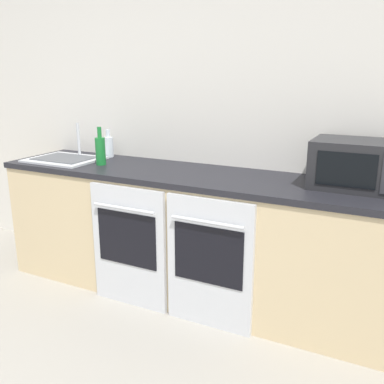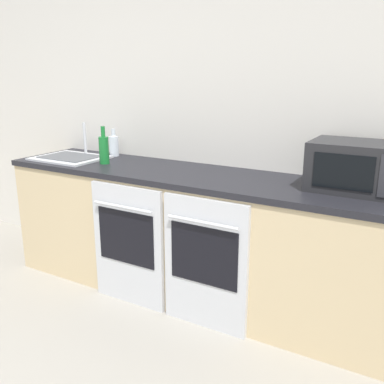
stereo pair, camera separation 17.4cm
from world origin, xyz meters
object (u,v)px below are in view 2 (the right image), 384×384
microwave (358,167)px  oven_right (205,264)px  oven_left (128,245)px  bottle_green (104,149)px  sink (71,157)px  bottle_clear (114,145)px

microwave → oven_right: bearing=-151.3°
oven_left → bottle_green: (-0.41, 0.28, 0.58)m
bottle_green → sink: bearing=178.6°
microwave → bottle_clear: (-1.92, 0.13, -0.05)m
bottle_green → bottle_clear: 0.31m
oven_left → bottle_green: bearing=146.2°
oven_right → microwave: bearing=28.7°
microwave → sink: (-2.14, -0.13, -0.13)m
microwave → bottle_green: (-1.78, -0.14, -0.03)m
bottle_clear → sink: bearing=-129.7°
oven_left → sink: 0.96m
oven_left → sink: bearing=159.7°
microwave → bottle_clear: bearing=176.0°
microwave → bottle_green: microwave is taller
bottle_clear → sink: sink is taller
oven_left → oven_right: same height
sink → bottle_green: bearing=-1.4°
oven_right → bottle_green: bottle_green is taller
oven_left → microwave: (1.37, 0.42, 0.62)m
oven_right → sink: (-1.37, 0.28, 0.49)m
bottle_green → oven_right: bearing=-15.3°
oven_left → bottle_green: size_ratio=3.02×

